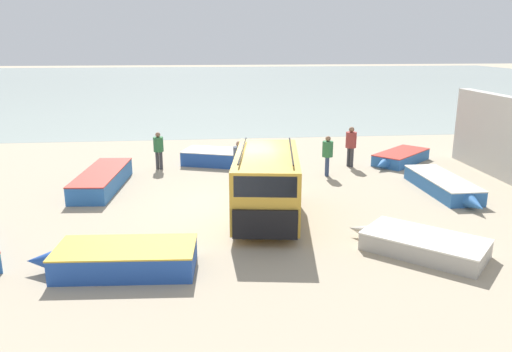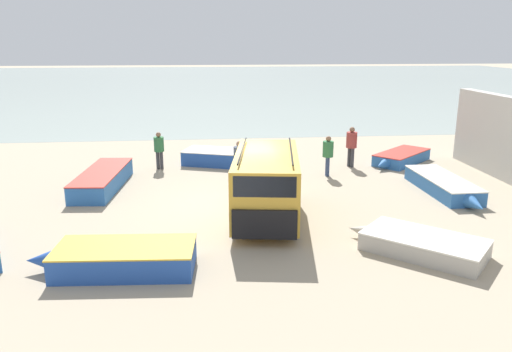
# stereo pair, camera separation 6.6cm
# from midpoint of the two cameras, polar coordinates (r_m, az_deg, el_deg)

# --- Properties ---
(ground_plane) EXTENTS (200.00, 200.00, 0.00)m
(ground_plane) POSITION_cam_midpoint_polar(r_m,az_deg,el_deg) (17.17, -1.95, -3.41)
(ground_plane) COLOR tan
(sea_water) EXTENTS (120.00, 80.00, 0.01)m
(sea_water) POSITION_cam_midpoint_polar(r_m,az_deg,el_deg) (68.46, -4.95, 10.63)
(sea_water) COLOR #99A89E
(sea_water) RESTS_ON ground_plane
(parked_van) EXTENTS (2.57, 4.96, 2.26)m
(parked_van) POSITION_cam_midpoint_polar(r_m,az_deg,el_deg) (15.58, 1.32, -0.85)
(parked_van) COLOR gold
(parked_van) RESTS_ON ground_plane
(fishing_rowboat_0) EXTENTS (1.71, 5.42, 0.68)m
(fishing_rowboat_0) POSITION_cam_midpoint_polar(r_m,az_deg,el_deg) (20.16, -16.89, -0.23)
(fishing_rowboat_0) COLOR #2D66AD
(fishing_rowboat_0) RESTS_ON ground_plane
(fishing_rowboat_2) EXTENTS (4.00, 2.60, 0.66)m
(fishing_rowboat_2) POSITION_cam_midpoint_polar(r_m,az_deg,el_deg) (22.81, -3.79, 2.14)
(fishing_rowboat_2) COLOR #234CA3
(fishing_rowboat_2) RESTS_ON ground_plane
(fishing_rowboat_3) EXTENTS (3.45, 3.25, 0.52)m
(fishing_rowboat_3) POSITION_cam_midpoint_polar(r_m,az_deg,el_deg) (23.94, 16.27, 2.03)
(fishing_rowboat_3) COLOR #2D66AD
(fishing_rowboat_3) RESTS_ON ground_plane
(fishing_rowboat_4) EXTENTS (1.37, 4.77, 0.56)m
(fishing_rowboat_4) POSITION_cam_midpoint_polar(r_m,az_deg,el_deg) (19.79, 20.81, -1.04)
(fishing_rowboat_4) COLOR #2D66AD
(fishing_rowboat_4) RESTS_ON ground_plane
(fishing_rowboat_5) EXTENTS (4.16, 1.81, 0.64)m
(fishing_rowboat_5) POSITION_cam_midpoint_polar(r_m,az_deg,el_deg) (12.84, -15.13, -9.07)
(fishing_rowboat_5) COLOR #234CA3
(fishing_rowboat_5) RESTS_ON ground_plane
(fishing_rowboat_6) EXTENTS (3.46, 3.28, 0.50)m
(fishing_rowboat_6) POSITION_cam_midpoint_polar(r_m,az_deg,el_deg) (14.12, 18.43, -7.39)
(fishing_rowboat_6) COLOR #ADA89E
(fishing_rowboat_6) RESTS_ON ground_plane
(fisherman_0) EXTENTS (0.46, 0.46, 1.75)m
(fisherman_0) POSITION_cam_midpoint_polar(r_m,az_deg,el_deg) (19.37, -1.81, 1.98)
(fisherman_0) COLOR #5B564C
(fisherman_0) RESTS_ON ground_plane
(fisherman_1) EXTENTS (0.43, 0.43, 1.65)m
(fisherman_1) POSITION_cam_midpoint_polar(r_m,az_deg,el_deg) (22.17, -10.94, 3.26)
(fisherman_1) COLOR #38383D
(fisherman_1) RESTS_ON ground_plane
(fisherman_2) EXTENTS (0.47, 0.47, 1.80)m
(fisherman_2) POSITION_cam_midpoint_polar(r_m,az_deg,el_deg) (22.59, 10.94, 3.72)
(fisherman_2) COLOR #38383D
(fisherman_2) RESTS_ON ground_plane
(fisherman_3) EXTENTS (0.44, 0.44, 1.69)m
(fisherman_3) POSITION_cam_midpoint_polar(r_m,az_deg,el_deg) (20.89, 8.31, 2.71)
(fisherman_3) COLOR navy
(fisherman_3) RESTS_ON ground_plane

